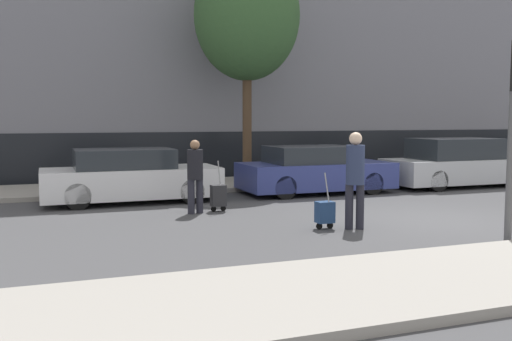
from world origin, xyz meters
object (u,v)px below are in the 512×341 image
at_px(bare_tree_near_crossing, 247,16).
at_px(parked_car_1, 315,171).
at_px(trolley_left, 218,196).
at_px(trolley_right, 325,212).
at_px(parked_car_2, 458,164).
at_px(parked_car_0, 130,177).
at_px(pedestrian_right, 355,174).
at_px(pedestrian_left, 195,172).

bearing_deg(bare_tree_near_crossing, parked_car_1, -67.39).
height_order(trolley_left, trolley_right, trolley_left).
xyz_separation_m(parked_car_1, bare_tree_near_crossing, (-1.06, 2.55, 4.52)).
xyz_separation_m(parked_car_2, bare_tree_near_crossing, (-5.82, 2.67, 4.46)).
xyz_separation_m(parked_car_0, parked_car_1, (5.00, -0.03, -0.00)).
bearing_deg(trolley_right, parked_car_0, 121.49).
distance_m(parked_car_0, parked_car_2, 9.76).
bearing_deg(parked_car_1, trolley_left, -148.64).
xyz_separation_m(parked_car_1, pedestrian_right, (-1.60, -4.89, 0.41)).
bearing_deg(pedestrian_right, trolley_left, 143.42).
distance_m(pedestrian_left, trolley_left, 0.78).
xyz_separation_m(trolley_left, trolley_right, (1.27, -2.63, -0.04)).
bearing_deg(trolley_left, parked_car_0, 127.84).
height_order(parked_car_0, pedestrian_left, pedestrian_left).
height_order(parked_car_1, pedestrian_left, pedestrian_left).
height_order(pedestrian_left, trolley_right, pedestrian_left).
distance_m(parked_car_0, trolley_right, 5.55).
bearing_deg(parked_car_0, pedestrian_left, -63.60).
height_order(parked_car_0, parked_car_2, parked_car_2).
bearing_deg(trolley_left, parked_car_2, 13.42).
bearing_deg(parked_car_0, trolley_right, -58.51).
distance_m(parked_car_2, trolley_right, 8.26).
distance_m(parked_car_1, trolley_left, 3.97).
bearing_deg(parked_car_2, parked_car_0, 179.12).
bearing_deg(parked_car_2, pedestrian_left, -166.84).
distance_m(pedestrian_right, trolley_right, 0.90).
height_order(trolley_left, bare_tree_near_crossing, bare_tree_near_crossing).
bearing_deg(trolley_right, pedestrian_left, 125.45).
bearing_deg(pedestrian_left, parked_car_0, -72.72).
relative_size(parked_car_2, pedestrian_left, 2.89).
relative_size(parked_car_0, bare_tree_near_crossing, 0.61).
xyz_separation_m(parked_car_1, pedestrian_left, (-3.92, -2.15, 0.28)).
bearing_deg(parked_car_1, trolley_right, -114.23).
bearing_deg(pedestrian_left, parked_car_2, -175.97).
bearing_deg(parked_car_2, parked_car_1, 178.57).
relative_size(parked_car_0, parked_car_2, 0.92).
relative_size(pedestrian_left, bare_tree_near_crossing, 0.23).
distance_m(parked_car_2, trolley_left, 8.37).
relative_size(parked_car_1, pedestrian_left, 2.60).
bearing_deg(pedestrian_right, parked_car_1, 93.13).
bearing_deg(parked_car_0, parked_car_1, -0.35).
bearing_deg(trolley_right, pedestrian_right, -21.16).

